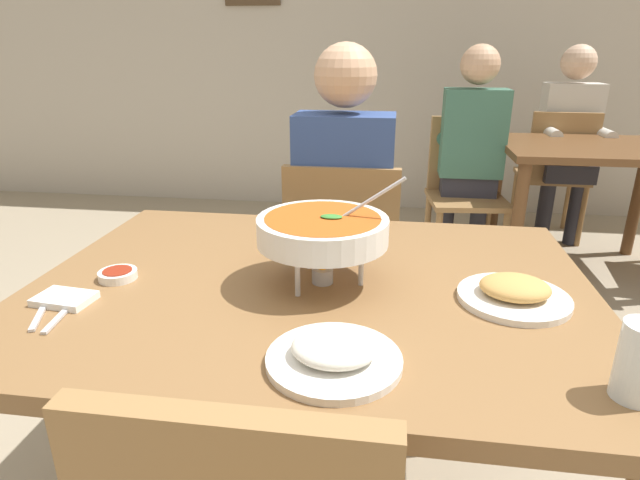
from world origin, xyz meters
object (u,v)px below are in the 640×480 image
Objects in this scene: dining_table_far at (590,169)px; chair_bg_left at (555,169)px; curry_bowl at (323,231)px; appetizer_plate at (514,293)px; drink_glass at (639,366)px; sauce_dish at (118,274)px; patron_bg_left at (569,134)px; patron_bg_middle at (471,145)px; diner_main at (344,199)px; rice_plate at (334,354)px; chair_diner_main at (343,259)px; chair_bg_middle at (465,184)px; dining_table_main at (311,321)px.

chair_bg_left is at bearing 92.54° from dining_table_far.
appetizer_plate is (0.43, -0.04, -0.11)m from curry_bowl.
sauce_dish is at bearing 163.57° from drink_glass.
curry_bowl is 2.41m from dining_table_far.
appetizer_plate is 2.77m from patron_bg_left.
patron_bg_left and patron_bg_middle have the same top height.
curry_bowl reaches higher than chair_bg_left.
diner_main is 1.79m from dining_table_far.
rice_plate is 2.67× the size of sauce_dish.
chair_bg_left is at bearing 67.92° from rice_plate.
sauce_dish is at bearing 153.17° from rice_plate.
sauce_dish is at bearing -130.25° from dining_table_far.
drink_glass is at bearing -104.37° from patron_bg_left.
patron_bg_left is (1.33, 1.82, 0.24)m from chair_diner_main.
rice_plate is 0.18× the size of patron_bg_middle.
chair_bg_middle reaches higher than sauce_dish.
chair_bg_middle is at bearing 64.73° from chair_diner_main.
rice_plate and appetizer_plate have the same top height.
dining_table_main is 1.00× the size of diner_main.
appetizer_plate is 2.24m from dining_table_far.
diner_main is 1.42m from patron_bg_middle.
chair_diner_main is at bearing -115.68° from patron_bg_middle.
sauce_dish is at bearing -116.82° from chair_bg_middle.
diner_main is 2.20m from chair_bg_left.
drink_glass is 0.14× the size of chair_bg_middle.
dining_table_main is at bearing 6.08° from sauce_dish.
drink_glass is 0.13× the size of dining_table_far.
patron_bg_left is 1.00× the size of patron_bg_middle.
appetizer_plate is 2.67× the size of sauce_dish.
patron_bg_middle reaches higher than chair_bg_middle.
sauce_dish is 3.19m from patron_bg_left.
chair_diner_main is at bearing -126.10° from patron_bg_left.
sauce_dish is at bearing -118.23° from diner_main.
dining_table_main is at bearing -106.81° from patron_bg_middle.
diner_main is at bearing -125.70° from chair_bg_left.
diner_main is 1.00× the size of patron_bg_left.
diner_main reaches higher than chair_bg_middle.
appetizer_plate is 1.85× the size of drink_glass.
curry_bowl is at bearing 146.89° from drink_glass.
diner_main is at bearing 90.00° from dining_table_main.
chair_bg_middle is at bearing 85.66° from appetizer_plate.
chair_bg_middle is at bearing 74.22° from curry_bowl.
diner_main is at bearing -136.77° from dining_table_far.
sauce_dish is 0.07× the size of patron_bg_middle.
curry_bowl is 0.33× the size of dining_table_far.
chair_bg_middle is at bearing 176.14° from dining_table_far.
dining_table_far is 0.68m from patron_bg_middle.
chair_diner_main is 1.31m from drink_glass.
diner_main is 5.46× the size of rice_plate.
patron_bg_middle is (0.63, 1.28, 0.00)m from diner_main.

